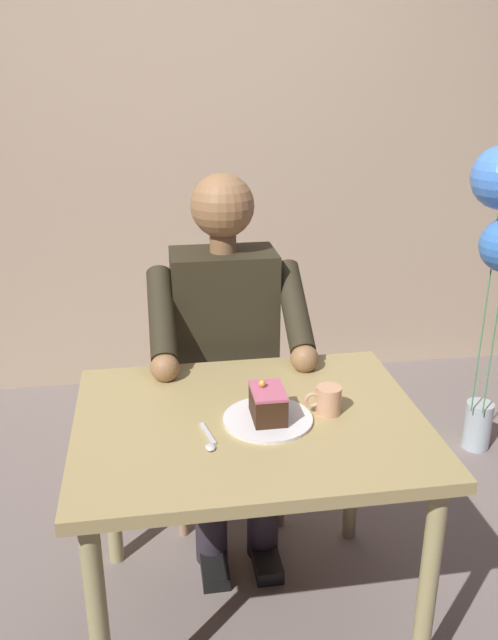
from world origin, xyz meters
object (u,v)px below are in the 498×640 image
Objects in this scene: chair at (222,380)px; seated_person at (227,355)px; dining_table at (250,446)px; dessert_spoon at (209,441)px; cake_slice at (268,404)px; coffee_cup at (328,399)px.

seated_person reaches higher than chair.
dining_table is 0.19m from dessert_spoon.
cake_slice is 0.89× the size of dessert_spoon.
seated_person is 0.56m from coffee_cup.
seated_person reaches higher than dining_table.
chair is at bearing -90.00° from dining_table.
coffee_cup is 0.36m from dessert_spoon.
seated_person is at bearing -90.00° from dining_table.
chair is at bearing -98.95° from dessert_spoon.
dessert_spoon reaches higher than dining_table.
dessert_spoon is (0.34, 0.10, -0.04)m from coffee_cup.
chair is 0.75m from cake_slice.
cake_slice reaches higher than dessert_spoon.
dessert_spoon is at bearing 16.56° from coffee_cup.
seated_person is at bearing -101.36° from dessert_spoon.
dining_table is 7.56× the size of cake_slice.
dining_table is 0.15m from cake_slice.
cake_slice is at bearing 6.01° from coffee_cup.
dessert_spoon is (0.12, 0.11, 0.09)m from dining_table.
coffee_cup is 0.74× the size of dessert_spoon.
cake_slice reaches higher than coffee_cup.
coffee_cup is at bearing -173.99° from cake_slice.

